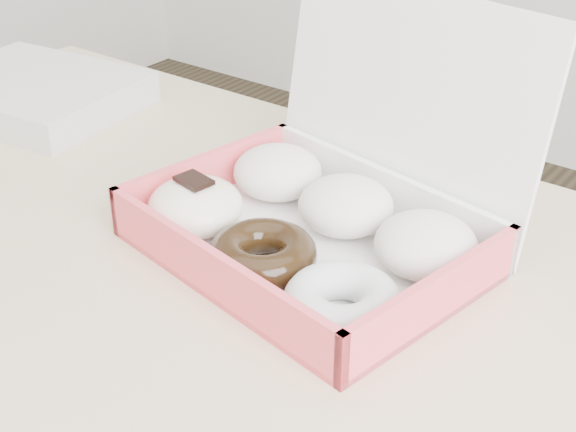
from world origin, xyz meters
The scene contains 3 objects.
table centered at (0.00, 0.00, 0.67)m, with size 1.20×0.80×0.75m.
donut_box centered at (0.11, 0.12, 0.79)m, with size 0.37×0.34×0.24m.
newspapers centered at (-0.42, 0.19, 0.77)m, with size 0.28×0.22×0.04m, color silver.
Camera 1 is at (0.51, -0.45, 1.19)m, focal length 50.00 mm.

